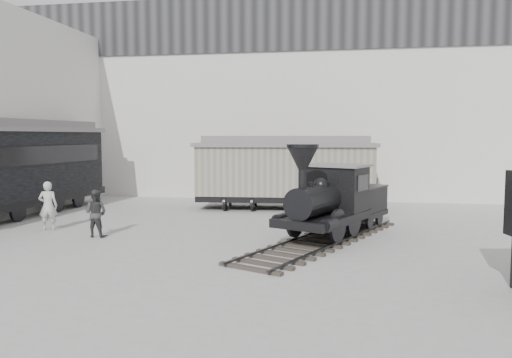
% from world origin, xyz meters
% --- Properties ---
extents(ground, '(90.00, 90.00, 0.00)m').
position_xyz_m(ground, '(0.00, 0.00, 0.00)').
color(ground, '#9E9E9B').
extents(north_wall, '(34.00, 2.51, 11.00)m').
position_xyz_m(north_wall, '(0.00, 14.98, 5.55)').
color(north_wall, silver).
rests_on(north_wall, ground).
extents(west_pavilion, '(7.00, 12.11, 9.00)m').
position_xyz_m(west_pavilion, '(-14.50, 9.96, 4.49)').
color(west_pavilion, silver).
rests_on(west_pavilion, ground).
extents(locomotive, '(5.44, 8.96, 3.16)m').
position_xyz_m(locomotive, '(2.42, 3.83, 1.17)').
color(locomotive, '#2C2721').
rests_on(locomotive, ground).
extents(boxcar, '(8.70, 3.31, 3.49)m').
position_xyz_m(boxcar, '(0.05, 10.40, 1.83)').
color(boxcar, black).
rests_on(boxcar, ground).
extents(visitor_a, '(0.77, 0.63, 1.82)m').
position_xyz_m(visitor_a, '(-7.97, 3.51, 0.91)').
color(visitor_a, silver).
rests_on(visitor_a, ground).
extents(visitor_b, '(0.84, 0.67, 1.66)m').
position_xyz_m(visitor_b, '(-5.65, 2.69, 0.83)').
color(visitor_b, '#363637').
rests_on(visitor_b, ground).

